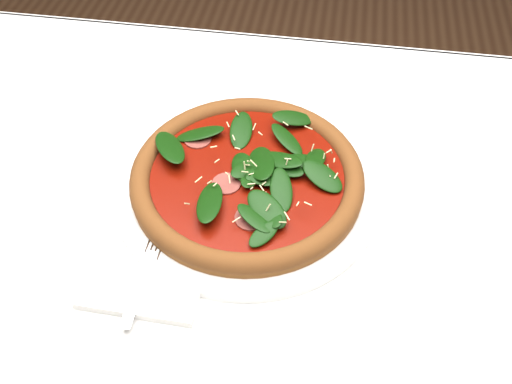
# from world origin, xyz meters

# --- Properties ---
(dining_table) EXTENTS (1.21, 0.81, 0.75)m
(dining_table) POSITION_xyz_m (0.00, 0.00, 0.65)
(dining_table) COLOR white
(dining_table) RESTS_ON ground
(plate) EXTENTS (0.36, 0.36, 0.02)m
(plate) POSITION_xyz_m (-0.01, 0.03, 0.76)
(plate) COLOR white
(plate) RESTS_ON dining_table
(pizza) EXTENTS (0.31, 0.31, 0.04)m
(pizza) POSITION_xyz_m (-0.01, 0.03, 0.78)
(pizza) COLOR #925F23
(pizza) RESTS_ON plate
(napkin) EXTENTS (0.14, 0.07, 0.01)m
(napkin) POSITION_xyz_m (-0.11, -0.16, 0.76)
(napkin) COLOR white
(napkin) RESTS_ON dining_table
(fork) EXTENTS (0.02, 0.13, 0.00)m
(fork) POSITION_xyz_m (-0.11, -0.13, 0.76)
(fork) COLOR #BCBCC1
(fork) RESTS_ON napkin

